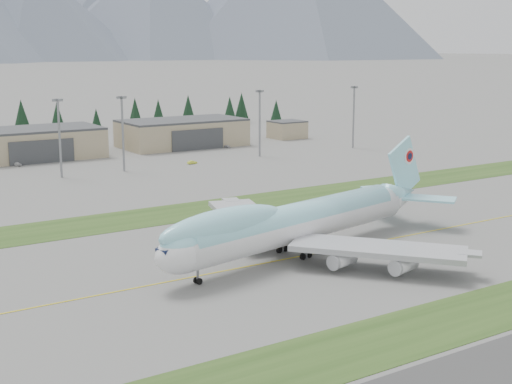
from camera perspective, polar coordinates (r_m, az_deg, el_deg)
ground at (r=139.42m, az=5.63°, el=-4.76°), size 7000.00×7000.00×0.00m
grass_strip_near at (r=113.69m, az=17.71°, el=-9.08°), size 400.00×14.00×0.08m
grass_strip_far at (r=175.75m, az=-3.49°, el=-1.31°), size 400.00×18.00×0.08m
taxiway_line_main at (r=139.42m, az=5.63°, el=-4.76°), size 400.00×0.40×0.02m
boeing_747_freighter at (r=135.22m, az=3.31°, el=-2.37°), size 75.36×63.46×19.77m
hangar_center at (r=265.76m, az=-17.56°, el=3.73°), size 48.00×26.60×10.80m
hangar_right at (r=287.13m, az=-5.92°, el=4.74°), size 48.00×26.60×10.80m
control_shed at (r=311.34m, az=2.51°, el=5.02°), size 14.00×12.00×7.60m
floodlight_masts at (r=229.57m, az=-11.99°, el=5.61°), size 201.50×8.05×24.19m
service_vehicle_a at (r=251.35m, az=-18.58°, el=2.00°), size 3.06×4.31×1.36m
service_vehicle_b at (r=243.09m, az=-5.12°, el=2.25°), size 3.69×1.75×1.17m
service_vehicle_c at (r=281.51m, az=-2.31°, el=3.55°), size 1.95×3.77×1.04m
conifer_belt at (r=330.76m, az=-17.41°, el=5.50°), size 271.49×14.32×16.80m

